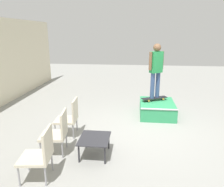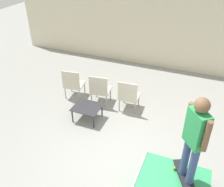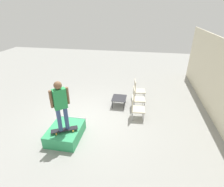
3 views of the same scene
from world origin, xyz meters
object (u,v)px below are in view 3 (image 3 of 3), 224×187
Objects in this scene: patio_chair_left at (138,89)px; patio_chair_center at (137,97)px; patio_chair_right at (136,107)px; skate_ramp_box at (66,133)px; coffee_table at (119,99)px; skateboard_on_ramp at (64,130)px; person_skater at (60,103)px.

patio_chair_left is 1.00× the size of patio_chair_center.
skate_ramp_box is at bearing 121.80° from patio_chair_right.
skateboard_on_ramp is at bearing -27.97° from coffee_table.
coffee_table is at bearing 129.86° from patio_chair_left.
skate_ramp_box is at bearing -106.09° from person_skater.
skateboard_on_ramp is 0.90× the size of patio_chair_left.
patio_chair_left is (-3.52, 2.20, -0.99)m from person_skater.
person_skater is at bearing 22.88° from skate_ramp_box.
patio_chair_left is at bearing -3.63° from patio_chair_right.
patio_chair_left is 0.86m from patio_chair_center.
skate_ramp_box is at bearing 138.27° from patio_chair_left.
person_skater reaches higher than patio_chair_right.
person_skater is 4.27m from patio_chair_left.
patio_chair_left reaches higher than skateboard_on_ramp.
coffee_table is 1.18m from patio_chair_right.
coffee_table is 0.75× the size of patio_chair_right.
patio_chair_right is at bearing 172.59° from patio_chair_center.
patio_chair_left and patio_chair_right have the same top height.
coffee_table is at bearing 81.70° from patio_chair_center.
person_skater is 3.02m from patio_chair_right.
skateboard_on_ramp is 3.03m from coffee_table.
skateboard_on_ramp is at bearing 140.64° from patio_chair_left.
patio_chair_left is (-3.33, 2.28, 0.29)m from skate_ramp_box.
person_skater is 2.37× the size of coffee_table.
patio_chair_center is (0.01, 0.78, 0.16)m from coffee_table.
patio_chair_right is at bearing 42.18° from coffee_table.
patio_chair_left is at bearing 145.57° from skate_ramp_box.
coffee_table is at bearing -156.95° from person_skater.
skateboard_on_ramp is 0.50× the size of person_skater.
coffee_table is at bearing -144.59° from skateboard_on_ramp.
skate_ramp_box is 0.77× the size of person_skater.
skate_ramp_box is 3.38m from patio_chair_center.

